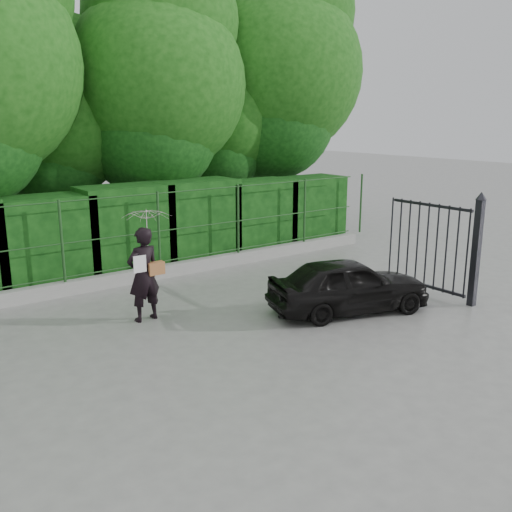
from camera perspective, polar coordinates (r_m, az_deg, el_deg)
ground at (r=10.17m, az=0.28°, el=-8.17°), size 80.00×80.00×0.00m
kerb at (r=13.80m, az=-11.01°, el=-1.82°), size 14.00×0.25×0.30m
fence at (r=13.65m, az=-10.37°, el=2.58°), size 14.13×0.06×1.80m
hedge at (r=14.49m, az=-12.88°, el=2.46°), size 14.20×1.20×2.17m
trees at (r=16.74m, az=-13.11°, el=16.25°), size 17.10×6.15×8.08m
gate at (r=12.60m, az=19.36°, el=1.01°), size 0.22×2.33×2.36m
woman at (r=10.90m, az=-10.94°, el=0.67°), size 0.96×0.94×2.14m
car at (r=11.47m, az=9.25°, el=-2.87°), size 3.47×2.19×1.10m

